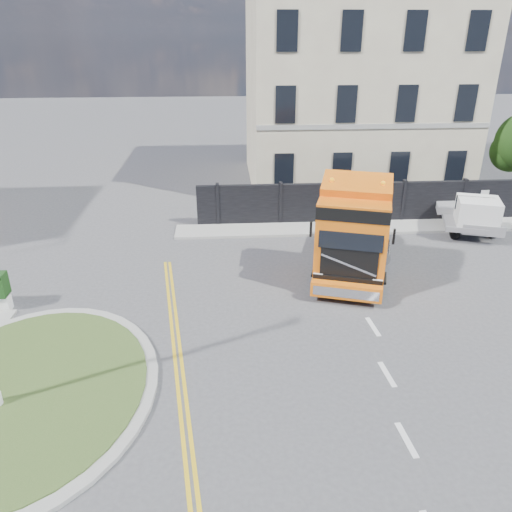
{
  "coord_description": "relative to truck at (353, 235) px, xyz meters",
  "views": [
    {
      "loc": [
        -1.69,
        -13.69,
        8.68
      ],
      "look_at": [
        -0.69,
        1.36,
        1.8
      ],
      "focal_mm": 35.0,
      "sensor_mm": 36.0,
      "label": 1
    }
  ],
  "objects": [
    {
      "name": "georgian_building",
      "position": [
        2.97,
        13.39,
        4.04
      ],
      "size": [
        12.3,
        10.3,
        12.8
      ],
      "color": "beige",
      "rests_on": "ground"
    },
    {
      "name": "truck",
      "position": [
        0.0,
        0.0,
        0.0
      ],
      "size": [
        4.22,
        6.88,
        3.87
      ],
      "rotation": [
        0.0,
        0.0,
        -0.31
      ],
      "color": "black",
      "rests_on": "ground"
    },
    {
      "name": "hoarding_fence",
      "position": [
        3.52,
        5.89,
        -0.73
      ],
      "size": [
        18.8,
        0.25,
        2.0
      ],
      "color": "black",
      "rests_on": "ground"
    },
    {
      "name": "pavement_far",
      "position": [
        2.97,
        4.99,
        -1.67
      ],
      "size": [
        20.0,
        1.6,
        0.12
      ],
      "primitive_type": "cube",
      "color": "gray",
      "rests_on": "ground"
    },
    {
      "name": "traffic_island",
      "position": [
        -10.03,
        -6.11,
        -1.65
      ],
      "size": [
        6.8,
        6.8,
        0.17
      ],
      "color": "gray",
      "rests_on": "ground"
    },
    {
      "name": "flatbed_pickup",
      "position": [
        6.53,
        4.03,
        -0.74
      ],
      "size": [
        3.06,
        4.84,
        1.85
      ],
      "rotation": [
        0.0,
        0.0,
        -0.32
      ],
      "color": "slate",
      "rests_on": "ground"
    },
    {
      "name": "ground",
      "position": [
        -3.03,
        -3.11,
        -1.73
      ],
      "size": [
        120.0,
        120.0,
        0.0
      ],
      "primitive_type": "plane",
      "color": "#424244",
      "rests_on": "ground"
    }
  ]
}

